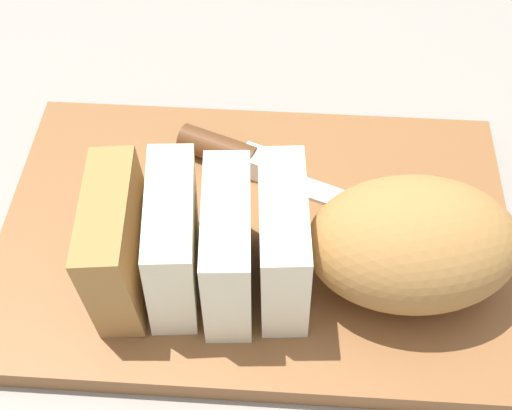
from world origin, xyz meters
name	(u,v)px	position (x,y,z in m)	size (l,w,h in m)	color
ground_plane	(256,243)	(0.00, 0.00, 0.00)	(3.00, 3.00, 0.00)	gray
cutting_board	(256,237)	(0.00, 0.00, 0.01)	(0.39, 0.26, 0.02)	brown
bread_loaf	(315,244)	(-0.04, 0.04, 0.06)	(0.30, 0.12, 0.09)	#A8753D
bread_knife	(250,161)	(0.01, -0.06, 0.03)	(0.24, 0.10, 0.02)	silver
crumb_near_knife	(277,179)	(-0.01, -0.05, 0.02)	(0.01, 0.01, 0.01)	tan
crumb_near_loaf	(220,249)	(0.02, 0.02, 0.02)	(0.00, 0.00, 0.00)	tan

